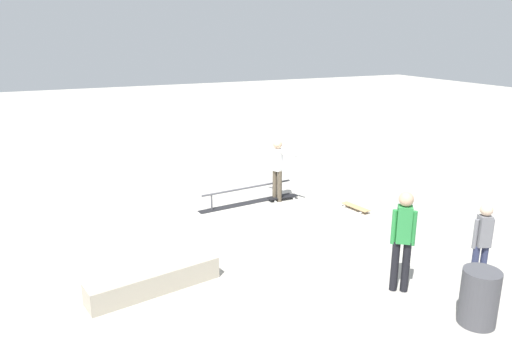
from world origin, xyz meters
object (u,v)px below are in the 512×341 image
(bystander_grey_shirt, at_px, (482,241))
(grind_rail, at_px, (248,196))
(skater_main, at_px, (277,166))
(skate_ledge, at_px, (154,280))
(bystander_green_shirt, at_px, (403,236))
(loose_skateboard_natural, at_px, (356,207))
(trash_bin, at_px, (479,297))
(skateboard_main, at_px, (283,197))

(bystander_grey_shirt, bearing_deg, grind_rail, -50.98)
(grind_rail, relative_size, skater_main, 1.68)
(grind_rail, xyz_separation_m, skate_ledge, (3.18, 3.31, -0.00))
(skate_ledge, bearing_deg, bystander_grey_shirt, 156.58)
(skate_ledge, relative_size, bystander_grey_shirt, 1.50)
(bystander_green_shirt, xyz_separation_m, loose_skateboard_natural, (-1.64, -3.47, -0.92))
(skate_ledge, distance_m, bystander_green_shirt, 4.20)
(bystander_green_shirt, bearing_deg, skate_ledge, -168.37)
(loose_skateboard_natural, distance_m, trash_bin, 4.89)
(skateboard_main, xyz_separation_m, loose_skateboard_natural, (-1.29, 1.39, 0.00))
(grind_rail, xyz_separation_m, bystander_grey_shirt, (-1.86, 5.49, 0.66))
(skater_main, relative_size, bystander_green_shirt, 0.92)
(grind_rail, relative_size, skate_ledge, 1.20)
(bystander_grey_shirt, xyz_separation_m, loose_skateboard_natural, (-0.35, -3.94, -0.78))
(grind_rail, distance_m, skater_main, 1.08)
(skater_main, bearing_deg, bystander_grey_shirt, 170.03)
(loose_skateboard_natural, bearing_deg, trash_bin, 155.48)
(bystander_grey_shirt, distance_m, trash_bin, 1.25)
(skateboard_main, xyz_separation_m, trash_bin, (-0.05, 6.11, 0.36))
(bystander_grey_shirt, distance_m, bystander_green_shirt, 1.38)
(skateboard_main, height_order, trash_bin, trash_bin)
(skate_ledge, xyz_separation_m, trash_bin, (-4.15, 2.96, 0.24))
(skateboard_main, height_order, bystander_grey_shirt, bystander_grey_shirt)
(grind_rail, relative_size, bystander_green_shirt, 1.55)
(skate_ledge, relative_size, trash_bin, 2.61)
(grind_rail, bearing_deg, trash_bin, 93.09)
(grind_rail, height_order, bystander_grey_shirt, bystander_grey_shirt)
(skateboard_main, relative_size, trash_bin, 0.92)
(bystander_grey_shirt, bearing_deg, loose_skateboard_natural, -74.84)
(bystander_green_shirt, height_order, loose_skateboard_natural, bystander_green_shirt)
(loose_skateboard_natural, bearing_deg, grind_rail, 45.24)
(skate_ledge, height_order, skater_main, skater_main)
(skate_ledge, height_order, skateboard_main, skate_ledge)
(skate_ledge, bearing_deg, grind_rail, -133.85)
(bystander_grey_shirt, bearing_deg, skater_main, -58.13)
(bystander_grey_shirt, relative_size, trash_bin, 1.74)
(trash_bin, bearing_deg, bystander_green_shirt, -71.85)
(bystander_green_shirt, height_order, trash_bin, bystander_green_shirt)
(bystander_green_shirt, bearing_deg, bystander_grey_shirt, 16.28)
(loose_skateboard_natural, xyz_separation_m, trash_bin, (1.24, 4.72, 0.36))
(skater_main, distance_m, trash_bin, 6.15)
(skater_main, bearing_deg, grind_rail, 58.02)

